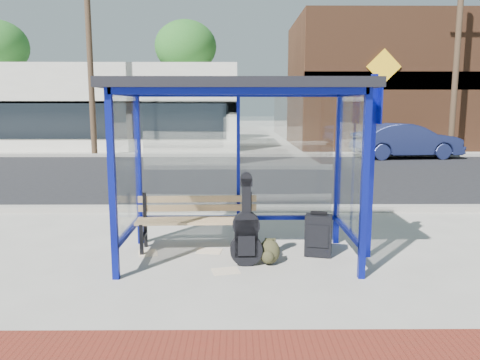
{
  "coord_description": "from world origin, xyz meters",
  "views": [
    {
      "loc": [
        -0.02,
        -6.22,
        2.09
      ],
      "look_at": [
        0.02,
        0.2,
        1.07
      ],
      "focal_mm": 35.0,
      "sensor_mm": 36.0,
      "label": 1
    }
  ],
  "objects_px": {
    "suitcase": "(318,235)",
    "parked_car": "(406,141)",
    "bench": "(197,218)",
    "guitar_bag": "(246,234)",
    "backpack": "(269,252)"
  },
  "relations": [
    {
      "from": "suitcase",
      "to": "parked_car",
      "type": "distance_m",
      "value": 13.58
    },
    {
      "from": "suitcase",
      "to": "bench",
      "type": "bearing_deg",
      "value": -177.39
    },
    {
      "from": "bench",
      "to": "parked_car",
      "type": "height_order",
      "value": "parked_car"
    },
    {
      "from": "bench",
      "to": "guitar_bag",
      "type": "bearing_deg",
      "value": -48.18
    },
    {
      "from": "guitar_bag",
      "to": "suitcase",
      "type": "distance_m",
      "value": 1.1
    },
    {
      "from": "bench",
      "to": "guitar_bag",
      "type": "distance_m",
      "value": 1.01
    },
    {
      "from": "suitcase",
      "to": "backpack",
      "type": "relative_size",
      "value": 1.88
    },
    {
      "from": "backpack",
      "to": "suitcase",
      "type": "bearing_deg",
      "value": 38.56
    },
    {
      "from": "bench",
      "to": "parked_car",
      "type": "xyz_separation_m",
      "value": [
        7.38,
        11.99,
        0.23
      ]
    },
    {
      "from": "backpack",
      "to": "parked_car",
      "type": "height_order",
      "value": "parked_car"
    },
    {
      "from": "suitcase",
      "to": "parked_car",
      "type": "xyz_separation_m",
      "value": [
        5.66,
        12.34,
        0.4
      ]
    },
    {
      "from": "guitar_bag",
      "to": "suitcase",
      "type": "height_order",
      "value": "guitar_bag"
    },
    {
      "from": "bench",
      "to": "backpack",
      "type": "relative_size",
      "value": 5.2
    },
    {
      "from": "guitar_bag",
      "to": "backpack",
      "type": "bearing_deg",
      "value": 6.53
    },
    {
      "from": "parked_car",
      "to": "guitar_bag",
      "type": "bearing_deg",
      "value": 146.52
    }
  ]
}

